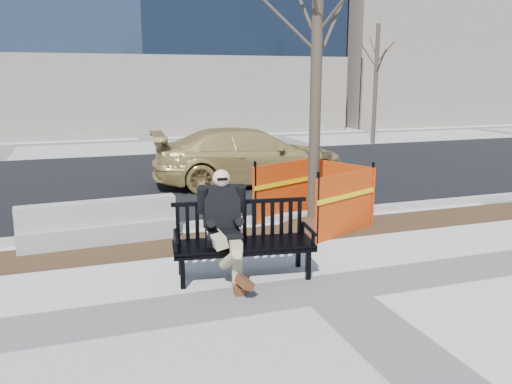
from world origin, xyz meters
TOP-DOWN VIEW (x-y plane):
  - ground at (0.00, 0.00)m, footprint 120.00×120.00m
  - mulch_strip at (0.00, 2.60)m, footprint 40.00×1.20m
  - asphalt_street at (0.00, 8.80)m, footprint 60.00×10.40m
  - curb at (0.00, 3.55)m, footprint 60.00×0.25m
  - bench at (-0.98, 0.79)m, footprint 2.19×1.04m
  - seated_man at (-1.27, 0.89)m, footprint 0.85×1.24m
  - tree_fence at (1.14, 2.94)m, footprint 3.44×3.44m
  - sedan at (1.29, 7.33)m, footprint 5.53×2.59m
  - jersey_barrier_left at (-2.94, 3.18)m, footprint 2.77×0.71m
  - far_tree_right at (9.36, 14.19)m, footprint 2.43×2.43m

SIDE VIEW (x-z plane):
  - ground at x=0.00m, z-range 0.00..0.00m
  - bench at x=-0.98m, z-range -0.56..0.56m
  - seated_man at x=-1.27m, z-range -0.81..0.81m
  - tree_fence at x=1.14m, z-range -3.26..3.26m
  - sedan at x=1.29m, z-range -0.78..0.78m
  - jersey_barrier_left at x=-2.94m, z-range -0.39..0.39m
  - far_tree_right at x=9.36m, z-range -2.80..2.80m
  - asphalt_street at x=0.00m, z-range 0.00..0.01m
  - mulch_strip at x=0.00m, z-range -0.01..0.01m
  - curb at x=0.00m, z-range 0.00..0.12m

